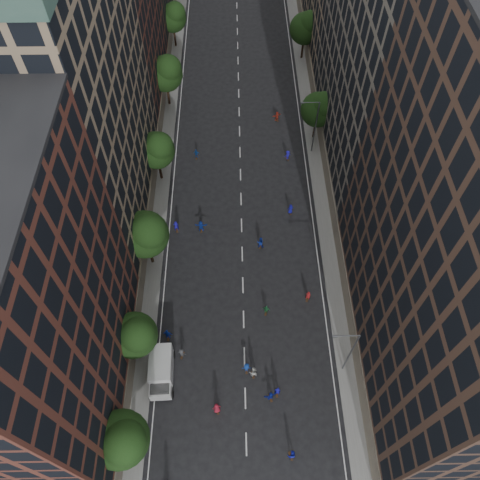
{
  "coord_description": "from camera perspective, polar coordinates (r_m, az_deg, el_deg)",
  "views": [
    {
      "loc": [
        -0.77,
        -5.09,
        49.69
      ],
      "look_at": [
        -0.27,
        27.77,
        2.0
      ],
      "focal_mm": 35.0,
      "sensor_mm": 36.0,
      "label": 1
    }
  ],
  "objects": [
    {
      "name": "sidewalk_right",
      "position": [
        73.42,
        9.59,
        12.04
      ],
      "size": [
        4.0,
        105.0,
        0.15
      ],
      "primitive_type": "cube",
      "color": "slate",
      "rests_on": "ground"
    },
    {
      "name": "streetlamp_near",
      "position": [
        48.97,
        13.18,
        -13.04
      ],
      "size": [
        2.64,
        0.22,
        9.06
      ],
      "color": "#595B60",
      "rests_on": "ground"
    },
    {
      "name": "bldg_left_b",
      "position": [
        54.85,
        -20.84,
        15.04
      ],
      "size": [
        14.0,
        26.0,
        34.0
      ],
      "primitive_type": "cube",
      "color": "#856F57",
      "rests_on": "ground"
    },
    {
      "name": "bldg_left_a",
      "position": [
        42.36,
        -26.2,
        -9.05
      ],
      "size": [
        14.0,
        22.0,
        30.0
      ],
      "primitive_type": "cube",
      "color": "#592B22",
      "rests_on": "ground"
    },
    {
      "name": "cargo_van",
      "position": [
        51.62,
        -9.59,
        -15.45
      ],
      "size": [
        2.67,
        5.38,
        2.82
      ],
      "rotation": [
        0.0,
        0.0,
        0.04
      ],
      "color": "silver",
      "rests_on": "ground"
    },
    {
      "name": "skater_8",
      "position": [
        51.52,
        1.61,
        -15.78
      ],
      "size": [
        0.99,
        0.81,
        1.86
      ],
      "primitive_type": "imported",
      "rotation": [
        0.0,
        0.0,
        3.27
      ],
      "color": "#B7B7B3",
      "rests_on": "ground"
    },
    {
      "name": "tree_right_a",
      "position": [
        69.94,
        9.69,
        15.54
      ],
      "size": [
        5.0,
        5.0,
        8.39
      ],
      "color": "black",
      "rests_on": "ground"
    },
    {
      "name": "tree_left_5",
      "position": [
        89.24,
        -8.15,
        25.38
      ],
      "size": [
        4.8,
        4.8,
        8.33
      ],
      "color": "black",
      "rests_on": "ground"
    },
    {
      "name": "skater_12",
      "position": [
        62.76,
        6.17,
        3.76
      ],
      "size": [
        0.84,
        0.64,
        1.52
      ],
      "primitive_type": "imported",
      "rotation": [
        0.0,
        0.0,
        3.37
      ],
      "color": "#12118E",
      "rests_on": "ground"
    },
    {
      "name": "skater_11",
      "position": [
        60.72,
        -4.78,
        1.68
      ],
      "size": [
        1.66,
        0.56,
        1.79
      ],
      "primitive_type": "imported",
      "rotation": [
        0.0,
        0.0,
        3.12
      ],
      "color": "#1433A6",
      "rests_on": "ground"
    },
    {
      "name": "skater_14",
      "position": [
        59.08,
        2.49,
        -0.31
      ],
      "size": [
        0.98,
        0.82,
        1.81
      ],
      "primitive_type": "imported",
      "rotation": [
        0.0,
        0.0,
        2.98
      ],
      "color": "navy",
      "rests_on": "ground"
    },
    {
      "name": "skater_2",
      "position": [
        49.77,
        6.29,
        -24.55
      ],
      "size": [
        1.03,
        0.9,
        1.8
      ],
      "primitive_type": "imported",
      "rotation": [
        0.0,
        0.0,
        3.42
      ],
      "color": "#141BA8",
      "rests_on": "ground"
    },
    {
      "name": "skater_9",
      "position": [
        52.79,
        -7.12,
        -13.53
      ],
      "size": [
        1.09,
        0.82,
        1.5
      ],
      "primitive_type": "imported",
      "rotation": [
        0.0,
        0.0,
        2.83
      ],
      "color": "#38393D",
      "rests_on": "ground"
    },
    {
      "name": "skater_13",
      "position": [
        61.06,
        -7.8,
        1.68
      ],
      "size": [
        0.74,
        0.56,
        1.83
      ],
      "primitive_type": "imported",
      "rotation": [
        0.0,
        0.0,
        3.33
      ],
      "color": "#1B14A7",
      "rests_on": "ground"
    },
    {
      "name": "skater_4",
      "position": [
        53.65,
        -8.8,
        -11.3
      ],
      "size": [
        1.13,
        0.61,
        1.82
      ],
      "primitive_type": "imported",
      "rotation": [
        0.0,
        0.0,
        2.98
      ],
      "color": "#1535B2",
      "rests_on": "ground"
    },
    {
      "name": "skater_6",
      "position": [
        50.49,
        -2.84,
        -19.78
      ],
      "size": [
        1.01,
        0.79,
        1.83
      ],
      "primitive_type": "imported",
      "rotation": [
        0.0,
        0.0,
        3.4
      ],
      "color": "maroon",
      "rests_on": "ground"
    },
    {
      "name": "tree_left_0",
      "position": [
        45.79,
        -14.2,
        -22.58
      ],
      "size": [
        5.2,
        5.2,
        8.83
      ],
      "color": "black",
      "rests_on": "ground"
    },
    {
      "name": "tree_left_2",
      "position": [
        54.21,
        -11.38,
        0.79
      ],
      "size": [
        5.6,
        5.6,
        9.45
      ],
      "color": "black",
      "rests_on": "ground"
    },
    {
      "name": "skater_5",
      "position": [
        51.02,
        3.76,
        -18.46
      ],
      "size": [
        1.47,
        0.89,
        1.51
      ],
      "primitive_type": "imported",
      "rotation": [
        0.0,
        0.0,
        3.48
      ],
      "color": "navy",
      "rests_on": "ground"
    },
    {
      "name": "skater_10",
      "position": [
        54.56,
        3.23,
        -8.48
      ],
      "size": [
        0.96,
        0.61,
        1.51
      ],
      "primitive_type": "imported",
      "rotation": [
        0.0,
        0.0,
        2.86
      ],
      "color": "#206B38",
      "rests_on": "ground"
    },
    {
      "name": "skater_7",
      "position": [
        55.79,
        8.29,
        -6.74
      ],
      "size": [
        0.69,
        0.56,
        1.65
      ],
      "primitive_type": "imported",
      "rotation": [
        0.0,
        0.0,
        2.84
      ],
      "color": "#A71B1D",
      "rests_on": "ground"
    },
    {
      "name": "skater_1",
      "position": [
        51.11,
        4.58,
        -17.9
      ],
      "size": [
        0.65,
        0.45,
        1.72
      ],
      "primitive_type": "imported",
      "rotation": [
        0.0,
        0.0,
        3.09
      ],
      "color": "#131191",
      "rests_on": "ground"
    },
    {
      "name": "skater_16",
      "position": [
        69.49,
        -5.33,
        10.4
      ],
      "size": [
        0.96,
        0.54,
        1.55
      ],
      "primitive_type": "imported",
      "rotation": [
        0.0,
        0.0,
        2.95
      ],
      "color": "#124299",
      "rests_on": "ground"
    },
    {
      "name": "tree_right_b",
      "position": [
        85.91,
        8.11,
        24.33
      ],
      "size": [
        5.2,
        5.2,
        8.83
      ],
      "color": "black",
      "rests_on": "ground"
    },
    {
      "name": "streetlamp_far",
      "position": [
        67.94,
        9.04,
        13.73
      ],
      "size": [
        2.64,
        0.22,
        9.06
      ],
      "color": "#595B60",
      "rests_on": "ground"
    },
    {
      "name": "tree_left_3",
      "position": [
        63.64,
        -10.08,
        10.85
      ],
      "size": [
        5.0,
        5.0,
        8.58
      ],
      "color": "black",
      "rests_on": "ground"
    },
    {
      "name": "skater_3",
      "position": [
        51.83,
        0.8,
        -15.33
      ],
      "size": [
        1.0,
        0.6,
        1.52
      ],
      "primitive_type": "imported",
      "rotation": [
        0.0,
        0.0,
        3.18
      ],
      "color": "navy",
      "rests_on": "ground"
    },
    {
      "name": "tree_left_1",
      "position": [
        49.11,
        -12.64,
        -11.24
      ],
      "size": [
        4.8,
        4.8,
        8.21
      ],
      "color": "black",
      "rests_on": "ground"
    },
    {
      "name": "bldg_right_b",
      "position": [
        62.47,
        18.96,
        20.46
      ],
      "size": [
        14.0,
        28.0,
        33.0
      ],
      "primitive_type": "cube",
      "color": "#645D53",
      "rests_on": "ground"
    },
    {
      "name": "ground",
      "position": [
        67.1,
        0.07,
        7.66
      ],
      "size": [
        240.0,
        240.0,
        0.0
      ],
      "primitive_type": "plane",
      "color": "black",
      "rests_on": "ground"
    },
    {
      "name": "tree_left_4",
      "position": [
        75.62,
        -9.02,
        19.55
      ],
      "size": [
        5.4,
        5.4,
        9.08
      ],
      "color": "black",
      "rests_on": "ground"
    },
    {
      "name": "skater_17",
      "position": [
        75.39,
        4.53,
        14.79
      ],
      "size": [
        1.5,
        1.02,
        1.55
      ],
      "primitive_type": "imported",
      "rotation": [
        0.0,
        0.0,
        3.58
      ],
      "color": "#AB2B1C",
      "rests_on": "ground"
    },
    {
      "name": "bldg_left_c",
      "position": [
        74.74,
        -16.45,
        24.89
      ],
      "size": [
        14.0,
        20.0,
        28.0
      ],
      "primitive_type": "cube",
      "color": "#592B22",
      "rests_on": "ground"
    },
    {
      "name": "sidewalk_left",
      "position": [
        73.17,
        -9.68,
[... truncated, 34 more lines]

